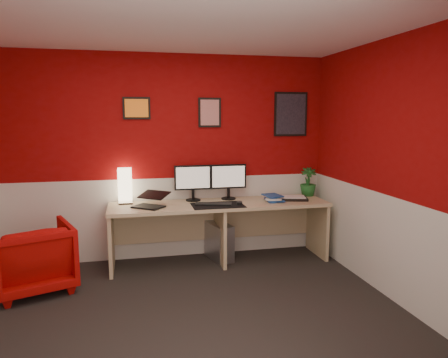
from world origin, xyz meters
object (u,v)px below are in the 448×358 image
zen_tray (293,198)px  desk (220,233)px  monitor_right (229,176)px  monitor_left (193,177)px  laptop (148,198)px  pc_tower (219,241)px  shoji_lamp (125,187)px  potted_plant (308,182)px  armchair (33,257)px

zen_tray → desk: bearing=-179.9°
desk → monitor_right: monitor_right is taller
monitor_right → zen_tray: 0.84m
monitor_left → zen_tray: bearing=-9.7°
zen_tray → monitor_right: bearing=165.0°
laptop → pc_tower: bearing=49.8°
monitor_left → monitor_right: size_ratio=1.00×
shoji_lamp → monitor_left: bearing=-1.0°
monitor_left → laptop: bearing=-153.5°
monitor_left → potted_plant: bearing=-0.2°
monitor_right → pc_tower: bearing=-144.2°
monitor_left → monitor_right: same height
laptop → armchair: 1.32m
laptop → armchair: bearing=-125.9°
shoji_lamp → monitor_right: size_ratio=0.69×
shoji_lamp → potted_plant: (2.31, -0.02, -0.02)m
desk → laptop: laptop is taller
potted_plant → armchair: bearing=-169.5°
desk → monitor_right: size_ratio=4.48×
desk → monitor_right: bearing=53.2°
shoji_lamp → zen_tray: size_ratio=1.14×
shoji_lamp → potted_plant: 2.31m
shoji_lamp → potted_plant: size_ratio=1.09×
zen_tray → armchair: bearing=-172.3°
monitor_right → potted_plant: 1.07m
armchair → potted_plant: bearing=169.9°
laptop → monitor_right: bearing=53.9°
desk → laptop: (-0.84, -0.07, 0.47)m
laptop → potted_plant: size_ratio=0.90×
monitor_left → pc_tower: (0.30, -0.10, -0.80)m
monitor_left → armchair: (-1.73, -0.60, -0.68)m
monitor_left → pc_tower: bearing=-19.1°
laptop → desk: bearing=43.1°
monitor_left → armchair: monitor_left is taller
desk → zen_tray: (0.92, 0.00, 0.38)m
potted_plant → monitor_right: bearing=179.8°
desk → zen_tray: 1.00m
shoji_lamp → pc_tower: (1.11, -0.12, -0.70)m
monitor_right → armchair: (-2.18, -0.60, -0.68)m
laptop → zen_tray: (1.77, 0.07, -0.09)m
desk → monitor_left: monitor_left is taller
desk → shoji_lamp: bearing=168.5°
laptop → monitor_right: (1.00, 0.27, 0.18)m
monitor_left → shoji_lamp: bearing=179.0°
potted_plant → armchair: potted_plant is taller
shoji_lamp → armchair: size_ratio=0.53×
monitor_left → armchair: size_ratio=0.77×
zen_tray → pc_tower: zen_tray is taller
shoji_lamp → desk: bearing=-11.5°
monitor_right → shoji_lamp: bearing=179.3°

